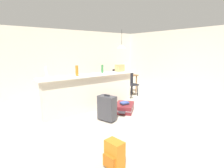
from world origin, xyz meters
name	(u,v)px	position (x,y,z in m)	size (l,w,h in m)	color
ground_plane	(125,111)	(0.00, 0.00, -0.03)	(13.00, 13.00, 0.05)	#ADA393
wall_back	(76,62)	(0.00, 3.05, 1.25)	(6.60, 0.10, 2.50)	beige
wall_right	(178,62)	(3.05, 0.30, 1.25)	(0.10, 6.00, 2.50)	beige
partition_half_wall	(92,94)	(-0.80, 0.53, 0.51)	(2.80, 0.20, 1.02)	beige
bar_countertop	(91,75)	(-0.80, 0.53, 1.04)	(2.96, 0.40, 0.05)	white
bottle_clear	(46,73)	(-2.03, 0.49, 1.21)	(0.06, 0.06, 0.29)	silver
bottle_amber	(77,71)	(-1.25, 0.49, 1.20)	(0.07, 0.07, 0.27)	#9E661E
bottle_green	(102,69)	(-0.38, 0.59, 1.19)	(0.06, 0.06, 0.24)	#2D6B38
bottle_white	(125,67)	(0.45, 0.51, 1.20)	(0.06, 0.06, 0.27)	silver
grocery_bag	(120,68)	(0.24, 0.53, 1.18)	(0.26, 0.18, 0.22)	tan
dining_table	(122,77)	(1.32, 1.69, 0.65)	(1.10, 0.80, 0.74)	brown
dining_chair_near_partition	(131,82)	(1.33, 1.19, 0.52)	(0.42, 0.42, 0.93)	black
dining_chair_far_side	(114,78)	(1.37, 2.24, 0.52)	(0.45, 0.45, 0.93)	black
pendant_lamp	(122,46)	(1.32, 1.72, 1.86)	(0.34, 0.34, 0.76)	black
suitcase_flat_maroon	(124,108)	(-0.08, -0.07, 0.11)	(0.85, 0.82, 0.22)	maroon
suitcase_upright_charcoal	(107,108)	(-0.88, -0.32, 0.33)	(0.36, 0.49, 0.67)	#38383D
backpack_orange	(114,155)	(-1.86, -1.86, 0.20)	(0.27, 0.30, 0.42)	orange
book_stack	(124,103)	(-0.11, -0.10, 0.26)	(0.23, 0.18, 0.07)	black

